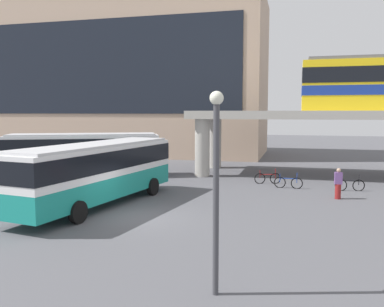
{
  "coord_description": "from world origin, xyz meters",
  "views": [
    {
      "loc": [
        6.88,
        -17.04,
        4.81
      ],
      "look_at": [
        0.55,
        7.65,
        2.2
      ],
      "focal_mm": 38.08,
      "sensor_mm": 36.0,
      "label": 1
    }
  ],
  "objects_px": {
    "bus_main": "(97,167)",
    "pedestrian_waiting_near_stop": "(338,184)",
    "bicycle_black": "(350,185)",
    "bicycle_blue": "(288,183)",
    "bus_secondary": "(83,150)",
    "station_building": "(131,80)",
    "bicycle_red": "(268,178)"
  },
  "relations": [
    {
      "from": "bus_secondary",
      "to": "bicycle_red",
      "type": "bearing_deg",
      "value": 2.35
    },
    {
      "from": "bicycle_blue",
      "to": "bus_main",
      "type": "bearing_deg",
      "value": -141.59
    },
    {
      "from": "bicycle_black",
      "to": "bicycle_blue",
      "type": "height_order",
      "value": "same"
    },
    {
      "from": "bus_main",
      "to": "station_building",
      "type": "bearing_deg",
      "value": 109.2
    },
    {
      "from": "station_building",
      "to": "pedestrian_waiting_near_stop",
      "type": "height_order",
      "value": "station_building"
    },
    {
      "from": "station_building",
      "to": "bicycle_blue",
      "type": "xyz_separation_m",
      "value": [
        18.6,
        -19.05,
        -8.24
      ]
    },
    {
      "from": "station_building",
      "to": "bus_main",
      "type": "height_order",
      "value": "station_building"
    },
    {
      "from": "bicycle_black",
      "to": "station_building",
      "type": "bearing_deg",
      "value": 139.48
    },
    {
      "from": "bicycle_red",
      "to": "pedestrian_waiting_near_stop",
      "type": "height_order",
      "value": "pedestrian_waiting_near_stop"
    },
    {
      "from": "bus_secondary",
      "to": "bus_main",
      "type": "bearing_deg",
      "value": -56.72
    },
    {
      "from": "station_building",
      "to": "bicycle_black",
      "type": "distance_m",
      "value": 30.42
    },
    {
      "from": "bicycle_red",
      "to": "bicycle_blue",
      "type": "relative_size",
      "value": 0.97
    },
    {
      "from": "station_building",
      "to": "bicycle_red",
      "type": "distance_m",
      "value": 26.02
    },
    {
      "from": "bicycle_red",
      "to": "pedestrian_waiting_near_stop",
      "type": "bearing_deg",
      "value": -43.96
    },
    {
      "from": "bicycle_black",
      "to": "bus_secondary",
      "type": "bearing_deg",
      "value": 177.54
    },
    {
      "from": "bus_main",
      "to": "bicycle_black",
      "type": "bearing_deg",
      "value": 29.77
    },
    {
      "from": "bicycle_black",
      "to": "bicycle_blue",
      "type": "distance_m",
      "value": 3.66
    },
    {
      "from": "bus_main",
      "to": "pedestrian_waiting_near_stop",
      "type": "distance_m",
      "value": 13.09
    },
    {
      "from": "bicycle_black",
      "to": "bicycle_blue",
      "type": "relative_size",
      "value": 0.99
    },
    {
      "from": "bus_secondary",
      "to": "bicycle_blue",
      "type": "xyz_separation_m",
      "value": [
        14.79,
        -0.82,
        -1.63
      ]
    },
    {
      "from": "bus_secondary",
      "to": "bicycle_black",
      "type": "bearing_deg",
      "value": -2.46
    },
    {
      "from": "bus_main",
      "to": "bicycle_blue",
      "type": "distance_m",
      "value": 12.08
    },
    {
      "from": "bus_main",
      "to": "bicycle_black",
      "type": "relative_size",
      "value": 6.36
    },
    {
      "from": "bus_secondary",
      "to": "bicycle_red",
      "type": "height_order",
      "value": "bus_secondary"
    },
    {
      "from": "station_building",
      "to": "bus_secondary",
      "type": "bearing_deg",
      "value": -78.21
    },
    {
      "from": "bus_main",
      "to": "bicycle_blue",
      "type": "bearing_deg",
      "value": 38.41
    },
    {
      "from": "bicycle_red",
      "to": "bicycle_black",
      "type": "xyz_separation_m",
      "value": [
        5.05,
        -1.34,
        0.0
      ]
    },
    {
      "from": "station_building",
      "to": "pedestrian_waiting_near_stop",
      "type": "relative_size",
      "value": 18.05
    },
    {
      "from": "bus_secondary",
      "to": "bicycle_blue",
      "type": "bearing_deg",
      "value": -3.17
    },
    {
      "from": "bicycle_red",
      "to": "bicycle_blue",
      "type": "height_order",
      "value": "same"
    },
    {
      "from": "bus_secondary",
      "to": "bicycle_red",
      "type": "xyz_separation_m",
      "value": [
        13.41,
        0.55,
        -1.63
      ]
    },
    {
      "from": "pedestrian_waiting_near_stop",
      "to": "bicycle_black",
      "type": "bearing_deg",
      "value": 70.42
    }
  ]
}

